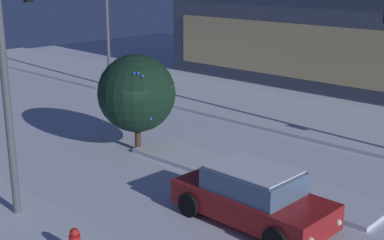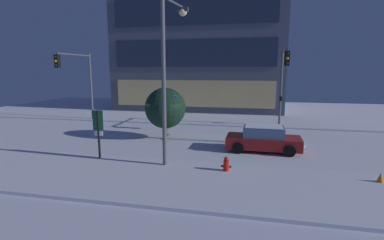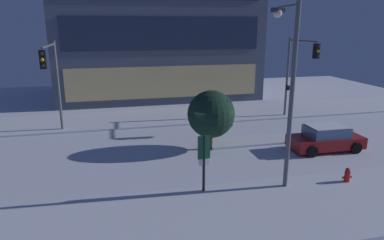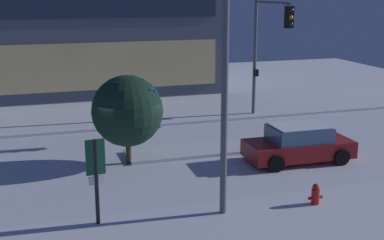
# 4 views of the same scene
# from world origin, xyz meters

# --- Properties ---
(ground) EXTENTS (52.00, 52.00, 0.00)m
(ground) POSITION_xyz_m (0.00, 0.00, 0.00)
(ground) COLOR silver
(curb_strip_far) EXTENTS (52.00, 5.20, 0.14)m
(curb_strip_far) POSITION_xyz_m (0.00, 7.67, 0.07)
(curb_strip_far) COLOR silver
(curb_strip_far) RESTS_ON ground
(median_strip) EXTENTS (9.00, 1.80, 0.14)m
(median_strip) POSITION_xyz_m (4.50, 0.49, 0.07)
(median_strip) COLOR silver
(median_strip) RESTS_ON ground
(car_near) EXTENTS (4.38, 2.13, 1.49)m
(car_near) POSITION_xyz_m (6.50, -1.86, 0.71)
(car_near) COLOR maroon
(car_near) RESTS_ON ground
(traffic_light_corner_far_left) EXTENTS (0.32, 4.98, 6.18)m
(traffic_light_corner_far_left) POSITION_xyz_m (-9.12, 3.91, 4.35)
(traffic_light_corner_far_left) COLOR #565960
(traffic_light_corner_far_left) RESTS_ON ground
(street_lamp_arched) EXTENTS (0.72, 2.75, 8.09)m
(street_lamp_arched) POSITION_xyz_m (1.83, -5.23, 5.23)
(street_lamp_arched) COLOR #565960
(street_lamp_arched) RESTS_ON ground
(decorated_tree_median) EXTENTS (2.79, 2.79, 3.53)m
(decorated_tree_median) POSITION_xyz_m (-0.04, -0.08, 2.13)
(decorated_tree_median) COLOR #473323
(decorated_tree_median) RESTS_ON ground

